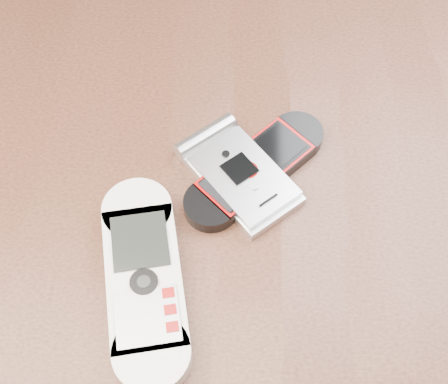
% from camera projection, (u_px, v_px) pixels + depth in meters
% --- Properties ---
extents(table, '(1.20, 0.80, 0.75)m').
position_uv_depth(table, '(219.00, 250.00, 0.64)').
color(table, black).
rests_on(table, ground).
extents(nokia_white, '(0.09, 0.19, 0.02)m').
position_uv_depth(nokia_white, '(144.00, 279.00, 0.50)').
color(nokia_white, white).
rests_on(nokia_white, table).
extents(nokia_black_red, '(0.14, 0.14, 0.02)m').
position_uv_depth(nokia_black_red, '(255.00, 169.00, 0.56)').
color(nokia_black_red, black).
rests_on(nokia_black_red, table).
extents(motorola_razr, '(0.12, 0.13, 0.02)m').
position_uv_depth(motorola_razr, '(241.00, 176.00, 0.55)').
color(motorola_razr, silver).
rests_on(motorola_razr, table).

